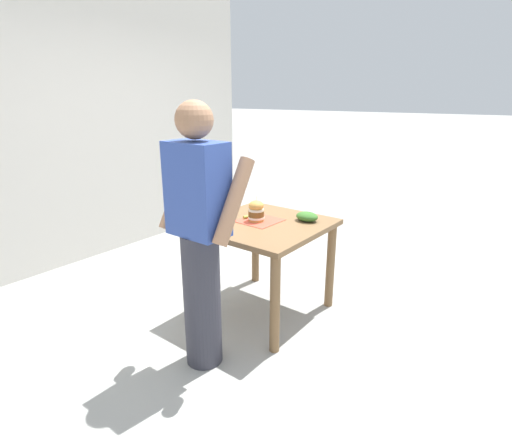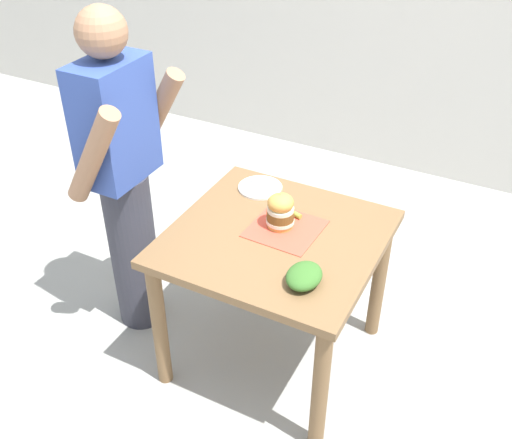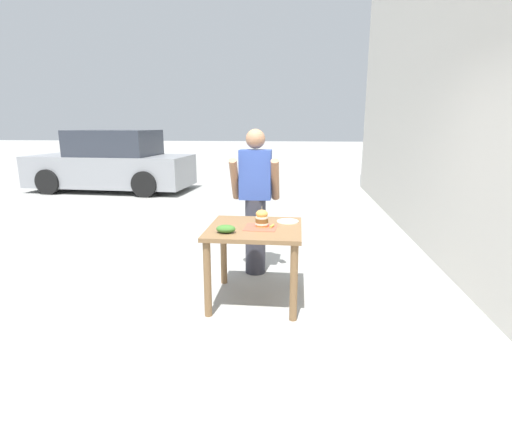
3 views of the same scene
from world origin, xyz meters
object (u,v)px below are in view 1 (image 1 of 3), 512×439
at_px(patio_table, 264,239).
at_px(side_salad, 307,217).
at_px(diner_across_table, 200,236).
at_px(pickle_spear, 248,217).
at_px(side_plate_with_forks, 213,222).
at_px(sandwich, 256,211).

height_order(patio_table, side_salad, side_salad).
distance_m(patio_table, diner_across_table, 0.81).
bearing_deg(patio_table, pickle_spear, -3.58).
height_order(patio_table, diner_across_table, diner_across_table).
distance_m(side_plate_with_forks, side_salad, 0.73).
bearing_deg(diner_across_table, pickle_spear, -72.47).
bearing_deg(patio_table, side_salad, -135.19).
bearing_deg(side_salad, diner_across_table, 80.66).
bearing_deg(pickle_spear, patio_table, 176.42).
height_order(patio_table, pickle_spear, pickle_spear).
height_order(pickle_spear, side_plate_with_forks, pickle_spear).
height_order(pickle_spear, diner_across_table, diner_across_table).
distance_m(patio_table, side_salad, 0.38).
xyz_separation_m(side_salad, diner_across_table, (0.17, 1.01, 0.09)).
bearing_deg(side_plate_with_forks, diner_across_table, 126.49).
xyz_separation_m(pickle_spear, diner_across_table, (-0.25, 0.78, 0.11)).
bearing_deg(side_plate_with_forks, sandwich, -137.26).
relative_size(sandwich, side_plate_with_forks, 0.91).
xyz_separation_m(sandwich, pickle_spear, (0.10, -0.02, -0.07)).
height_order(side_plate_with_forks, side_salad, side_salad).
distance_m(pickle_spear, diner_across_table, 0.82).
relative_size(patio_table, sandwich, 4.59).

